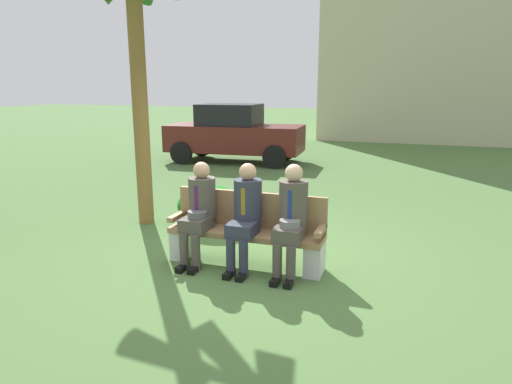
{
  "coord_description": "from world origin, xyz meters",
  "views": [
    {
      "loc": [
        1.76,
        -5.18,
        2.19
      ],
      "look_at": [
        -0.09,
        0.22,
        0.85
      ],
      "focal_mm": 31.77,
      "sensor_mm": 36.0,
      "label": 1
    }
  ],
  "objects_px": {
    "seated_man_right": "(291,215)",
    "seated_man_left": "(199,208)",
    "park_bench": "(247,231)",
    "shrub_near_bench": "(210,206)",
    "parked_car_near": "(234,133)",
    "seated_man_middle": "(245,211)"
  },
  "relations": [
    {
      "from": "seated_man_right",
      "to": "seated_man_left",
      "type": "bearing_deg",
      "value": -179.81
    },
    {
      "from": "park_bench",
      "to": "seated_man_right",
      "type": "height_order",
      "value": "seated_man_right"
    },
    {
      "from": "seated_man_left",
      "to": "shrub_near_bench",
      "type": "height_order",
      "value": "seated_man_left"
    },
    {
      "from": "park_bench",
      "to": "seated_man_middle",
      "type": "relative_size",
      "value": 1.51
    },
    {
      "from": "parked_car_near",
      "to": "seated_man_middle",
      "type": "bearing_deg",
      "value": -67.33
    },
    {
      "from": "seated_man_middle",
      "to": "seated_man_right",
      "type": "distance_m",
      "value": 0.57
    },
    {
      "from": "shrub_near_bench",
      "to": "parked_car_near",
      "type": "distance_m",
      "value": 6.27
    },
    {
      "from": "seated_man_left",
      "to": "parked_car_near",
      "type": "xyz_separation_m",
      "value": [
        -2.46,
        7.38,
        0.13
      ]
    },
    {
      "from": "park_bench",
      "to": "shrub_near_bench",
      "type": "xyz_separation_m",
      "value": [
        -1.11,
        1.3,
        -0.1
      ]
    },
    {
      "from": "parked_car_near",
      "to": "shrub_near_bench",
      "type": "bearing_deg",
      "value": -71.89
    },
    {
      "from": "seated_man_left",
      "to": "shrub_near_bench",
      "type": "relative_size",
      "value": 1.22
    },
    {
      "from": "park_bench",
      "to": "seated_man_left",
      "type": "xyz_separation_m",
      "value": [
        -0.59,
        -0.13,
        0.29
      ]
    },
    {
      "from": "seated_man_right",
      "to": "parked_car_near",
      "type": "relative_size",
      "value": 0.33
    },
    {
      "from": "park_bench",
      "to": "seated_man_middle",
      "type": "bearing_deg",
      "value": -78.27
    },
    {
      "from": "park_bench",
      "to": "seated_man_middle",
      "type": "height_order",
      "value": "seated_man_middle"
    },
    {
      "from": "park_bench",
      "to": "seated_man_middle",
      "type": "distance_m",
      "value": 0.33
    },
    {
      "from": "shrub_near_bench",
      "to": "seated_man_left",
      "type": "bearing_deg",
      "value": -70.05
    },
    {
      "from": "park_bench",
      "to": "seated_man_right",
      "type": "distance_m",
      "value": 0.68
    },
    {
      "from": "seated_man_middle",
      "to": "shrub_near_bench",
      "type": "distance_m",
      "value": 1.87
    },
    {
      "from": "seated_man_left",
      "to": "shrub_near_bench",
      "type": "bearing_deg",
      "value": 109.95
    },
    {
      "from": "seated_man_left",
      "to": "parked_car_near",
      "type": "height_order",
      "value": "parked_car_near"
    },
    {
      "from": "park_bench",
      "to": "parked_car_near",
      "type": "xyz_separation_m",
      "value": [
        -3.05,
        7.24,
        0.41
      ]
    }
  ]
}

